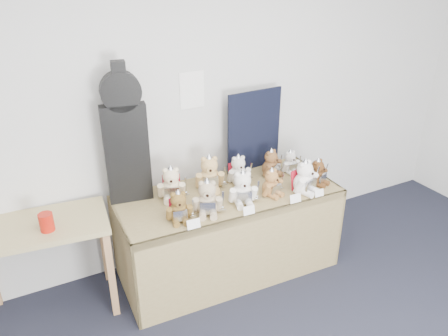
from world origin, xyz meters
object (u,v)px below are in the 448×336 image
teddy_back_left (171,185)px  teddy_back_end (290,163)px  red_cup (46,222)px  teddy_front_centre (243,189)px  teddy_back_right (271,164)px  teddy_front_far_left (179,208)px  display_table (232,214)px  teddy_front_far_right (305,178)px  teddy_front_left (207,199)px  side_table (42,239)px  guitar_case (125,136)px  teddy_back_centre_right (238,171)px  teddy_front_end (318,173)px  teddy_back_centre_left (209,174)px  teddy_front_right (272,184)px

teddy_back_left → teddy_back_end: teddy_back_left is taller
red_cup → teddy_back_left: bearing=4.0°
teddy_front_centre → teddy_back_left: bearing=161.3°
teddy_back_right → teddy_front_far_left: bearing=177.0°
display_table → teddy_front_centre: 0.30m
teddy_front_far_left → teddy_front_far_right: bearing=8.5°
teddy_front_far_left → teddy_front_left: 0.22m
teddy_back_left → side_table: bearing=-162.5°
side_table → teddy_back_right: teddy_back_right is taller
display_table → guitar_case: 1.05m
display_table → teddy_front_far_left: size_ratio=6.91×
red_cup → teddy_front_far_right: (1.91, -0.32, 0.03)m
teddy_front_left → teddy_back_centre_right: teddy_front_left is taller
red_cup → teddy_back_end: size_ratio=0.57×
guitar_case → teddy_front_left: bearing=-37.8°
teddy_back_left → teddy_back_end: 1.09m
display_table → teddy_front_left: teddy_front_left is taller
teddy_front_far_left → teddy_front_centre: bearing=12.5°
red_cup → teddy_front_far_right: bearing=-9.6°
teddy_front_centre → teddy_front_left: bearing=-161.4°
display_table → teddy_front_end: size_ratio=7.23×
teddy_back_right → teddy_back_end: size_ratio=1.17×
side_table → teddy_back_left: (0.98, -0.04, 0.22)m
teddy_back_right → teddy_front_far_right: bearing=-99.4°
teddy_back_centre_right → teddy_back_right: (0.32, -0.01, -0.00)m
red_cup → teddy_back_left: size_ratio=0.43×
teddy_front_far_right → teddy_back_centre_left: teddy_back_centre_left is taller
teddy_back_end → teddy_back_right: bearing=171.0°
teddy_front_far_left → teddy_front_left: teddy_front_left is taller
teddy_back_end → teddy_front_right: bearing=-144.5°
teddy_front_far_left → teddy_front_far_right: 1.06m
red_cup → teddy_back_left: 0.93m
display_table → teddy_back_centre_right: teddy_back_centre_right is taller
teddy_front_far_right → teddy_front_left: bearing=160.4°
teddy_back_centre_left → teddy_back_right: (0.58, -0.02, -0.02)m
side_table → teddy_front_far_left: (0.91, -0.36, 0.21)m
red_cup → teddy_back_centre_left: 1.26m
red_cup → teddy_back_end: teddy_back_end is taller
teddy_back_left → teddy_front_left: bearing=-45.5°
teddy_back_centre_right → teddy_back_end: bearing=3.2°
teddy_back_left → teddy_front_right: bearing=-3.6°
teddy_back_left → teddy_back_right: bearing=18.9°
teddy_front_far_right → teddy_front_end: 0.19m
teddy_front_end → teddy_back_left: bearing=142.2°
teddy_front_far_left → teddy_front_right: teddy_front_far_left is taller
teddy_front_end → teddy_back_centre_left: size_ratio=0.77×
teddy_back_centre_right → teddy_back_end: teddy_back_centre_right is taller
teddy_front_far_right → teddy_back_end: teddy_front_far_right is taller
side_table → teddy_front_far_right: bearing=-6.1°
display_table → teddy_back_centre_right: size_ratio=6.68×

